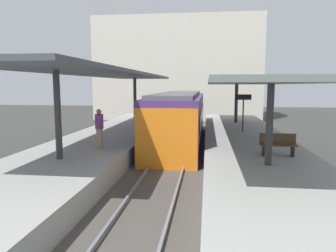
% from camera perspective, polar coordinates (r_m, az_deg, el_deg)
% --- Properties ---
extents(ground_plane, '(80.00, 80.00, 0.00)m').
position_cam_1_polar(ground_plane, '(16.42, 1.05, -5.79)').
color(ground_plane, '#383835').
extents(platform_left, '(4.40, 28.00, 1.00)m').
position_cam_1_polar(platform_left, '(17.12, -11.73, -3.68)').
color(platform_left, '#9E9E99').
rests_on(platform_left, ground_plane).
extents(platform_right, '(4.40, 28.00, 1.00)m').
position_cam_1_polar(platform_right, '(16.36, 14.44, -4.28)').
color(platform_right, '#9E9E99').
rests_on(platform_right, ground_plane).
extents(track_ballast, '(3.20, 28.00, 0.20)m').
position_cam_1_polar(track_ballast, '(16.39, 1.05, -5.45)').
color(track_ballast, '#4C4742').
rests_on(track_ballast, ground_plane).
extents(rail_near_side, '(0.08, 28.00, 0.14)m').
position_cam_1_polar(rail_near_side, '(16.45, -1.46, -4.80)').
color(rail_near_side, slate).
rests_on(rail_near_side, track_ballast).
extents(rail_far_side, '(0.08, 28.00, 0.14)m').
position_cam_1_polar(rail_far_side, '(16.30, 3.58, -4.92)').
color(rail_far_side, slate).
rests_on(rail_far_side, track_ballast).
extents(commuter_train, '(2.78, 12.61, 3.10)m').
position_cam_1_polar(commuter_train, '(19.24, 2.05, 1.38)').
color(commuter_train, '#472D6B').
rests_on(commuter_train, track_ballast).
extents(canopy_left, '(4.18, 21.00, 3.45)m').
position_cam_1_polar(canopy_left, '(18.15, -10.61, 9.12)').
color(canopy_left, '#333335').
rests_on(canopy_left, platform_left).
extents(canopy_right, '(4.18, 21.00, 2.97)m').
position_cam_1_polar(canopy_right, '(17.42, 14.21, 7.54)').
color(canopy_right, '#333335').
rests_on(canopy_right, platform_right).
extents(platform_bench, '(1.40, 0.41, 0.86)m').
position_cam_1_polar(platform_bench, '(13.08, 19.26, -3.06)').
color(platform_bench, black).
rests_on(platform_bench, platform_right).
extents(platform_sign, '(0.90, 0.08, 2.21)m').
position_cam_1_polar(platform_sign, '(19.07, 13.48, 3.83)').
color(platform_sign, '#262628').
rests_on(platform_sign, platform_right).
extents(passenger_near_bench, '(0.36, 0.36, 1.73)m').
position_cam_1_polar(passenger_near_bench, '(13.92, -12.32, -0.39)').
color(passenger_near_bench, '#998460').
rests_on(passenger_near_bench, platform_left).
extents(station_building_backdrop, '(18.00, 6.00, 11.00)m').
position_cam_1_polar(station_building_backdrop, '(36.09, 1.84, 10.19)').
color(station_building_backdrop, beige).
rests_on(station_building_backdrop, ground_plane).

